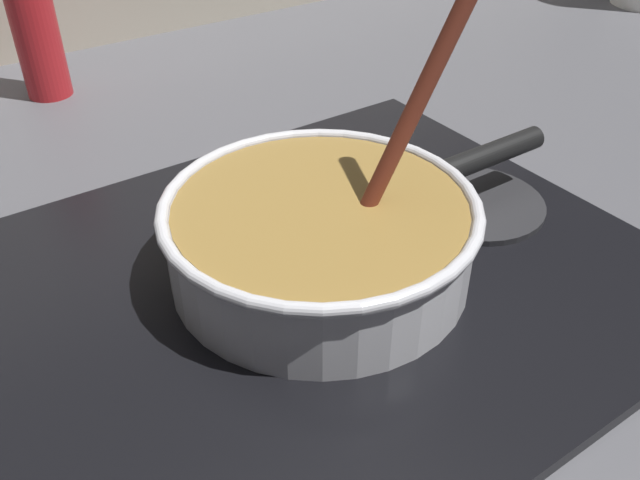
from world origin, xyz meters
name	(u,v)px	position (x,y,z in m)	size (l,w,h in m)	color
ground	(371,387)	(0.00, 0.00, -0.02)	(2.40, 1.60, 0.04)	#4C4C51
hob_plate	(320,277)	(0.03, 0.10, 0.01)	(0.56, 0.48, 0.01)	black
burner_ring	(320,268)	(0.03, 0.10, 0.02)	(0.17, 0.17, 0.01)	#592D0C
spare_burner	(474,203)	(0.21, 0.10, 0.01)	(0.14, 0.14, 0.01)	#262628
cooking_pan	(322,234)	(0.03, 0.10, 0.05)	(0.39, 0.26, 0.31)	silver
oil_bottle	(29,6)	(-0.05, 0.64, 0.12)	(0.06, 0.06, 0.27)	red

